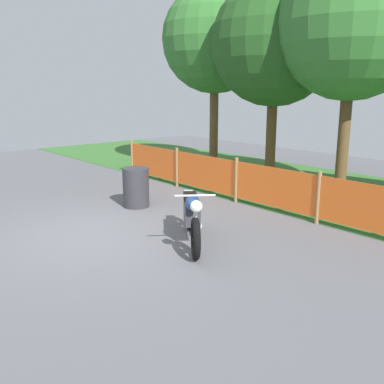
{
  "coord_description": "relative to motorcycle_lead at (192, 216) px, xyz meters",
  "views": [
    {
      "loc": [
        6.78,
        -3.65,
        2.6
      ],
      "look_at": [
        1.42,
        0.94,
        0.9
      ],
      "focal_mm": 40.56,
      "sensor_mm": 36.0,
      "label": 1
    }
  ],
  "objects": [
    {
      "name": "ground",
      "position": [
        -1.43,
        -0.94,
        -0.5
      ],
      "size": [
        24.0,
        24.0,
        0.02
      ],
      "primitive_type": "cube",
      "color": "#5B5B60"
    },
    {
      "name": "grass_verge",
      "position": [
        -1.43,
        5.24,
        -0.49
      ],
      "size": [
        24.0,
        5.35,
        0.01
      ],
      "primitive_type": "cube",
      "color": "#386B2D",
      "rests_on": "ground"
    },
    {
      "name": "barrier_fence",
      "position": [
        -1.43,
        2.57,
        0.05
      ],
      "size": [
        8.85,
        0.08,
        1.05
      ],
      "color": "olive",
      "rests_on": "ground"
    },
    {
      "name": "tree_leftmost",
      "position": [
        -5.02,
        5.23,
        3.57
      ],
      "size": [
        3.32,
        3.32,
        5.74
      ],
      "color": "brown",
      "rests_on": "ground"
    },
    {
      "name": "tree_near_left",
      "position": [
        -2.4,
        4.95,
        3.29
      ],
      "size": [
        3.4,
        3.4,
        5.49
      ],
      "color": "brown",
      "rests_on": "ground"
    },
    {
      "name": "tree_near_right",
      "position": [
        -0.26,
        5.08,
        3.53
      ],
      "size": [
        3.51,
        3.51,
        5.79
      ],
      "color": "brown",
      "rests_on": "ground"
    },
    {
      "name": "motorcycle_lead",
      "position": [
        0.0,
        0.0,
        0.0
      ],
      "size": [
        1.79,
        1.36,
        1.01
      ],
      "rotation": [
        0.0,
        0.0,
        -0.63
      ],
      "color": "black",
      "rests_on": "ground"
    },
    {
      "name": "oil_drum",
      "position": [
        -2.61,
        0.59,
        -0.05
      ],
      "size": [
        0.58,
        0.58,
        0.88
      ],
      "primitive_type": "cylinder",
      "color": "#2D2D33",
      "rests_on": "ground"
    }
  ]
}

